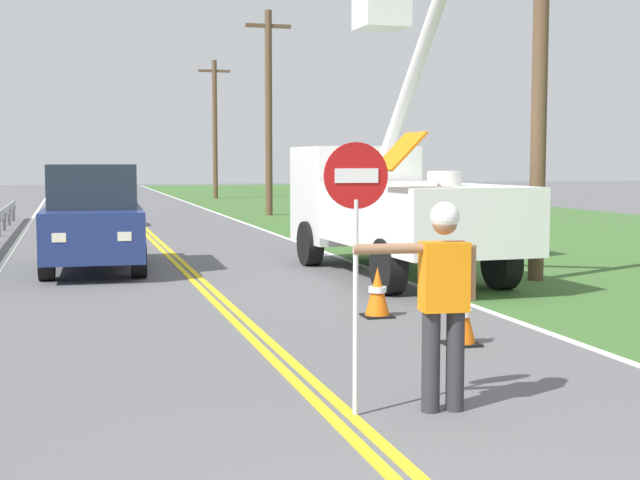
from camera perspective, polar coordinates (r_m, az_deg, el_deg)
name	(u,v)px	position (r m, az deg, el deg)	size (l,w,h in m)	color
grass_verge_right	(555,234)	(27.48, 14.67, 0.38)	(16.00, 110.00, 0.01)	#3D662D
centerline_yellow_left	(155,244)	(23.87, -10.40, -0.23)	(0.11, 110.00, 0.01)	yellow
centerline_yellow_right	(162,243)	(23.88, -9.97, -0.22)	(0.11, 110.00, 0.01)	yellow
edge_line_right	(292,240)	(24.47, -1.76, -0.02)	(0.12, 110.00, 0.01)	silver
edge_line_left	(14,247)	(23.82, -18.84, -0.43)	(0.12, 110.00, 0.01)	silver
flagger_worker	(443,292)	(7.82, 7.78, -3.29)	(1.08, 0.27, 1.83)	#2D2D33
stop_sign_paddle	(356,216)	(7.55, 2.29, 1.50)	(0.56, 0.04, 2.33)	silver
utility_bucket_truck	(388,200)	(17.26, 4.36, 2.53)	(2.67, 6.89, 5.50)	white
oncoming_suv_nearest	(93,217)	(18.35, -14.18, 1.43)	(2.04, 4.66, 2.10)	navy
oncoming_sedan_second	(80,202)	(30.11, -14.95, 2.35)	(1.97, 4.14, 1.70)	silver
utility_pole_near	(541,24)	(16.87, 13.82, 13.17)	(1.80, 0.28, 8.82)	brown
utility_pole_mid	(269,109)	(35.70, -3.27, 8.28)	(1.80, 0.28, 8.00)	brown
utility_pole_far	(215,127)	(51.80, -6.68, 7.15)	(1.80, 0.28, 7.81)	brown
traffic_cone_lead	(461,317)	(10.77, 8.94, -4.83)	(0.40, 0.40, 0.70)	orange
traffic_cone_mid	(377,293)	(12.55, 3.66, -3.37)	(0.40, 0.40, 0.70)	orange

